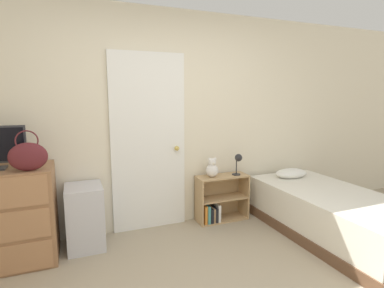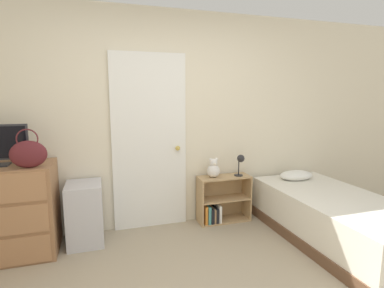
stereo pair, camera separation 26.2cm
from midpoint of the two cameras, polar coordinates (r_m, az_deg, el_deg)
name	(u,v)px [view 1 (the left image)]	position (r m, az deg, el deg)	size (l,w,h in m)	color
wall_back	(161,121)	(3.57, -8.07, 4.38)	(10.00, 0.06, 2.55)	beige
door_closed	(149,143)	(3.52, -10.37, 0.16)	(0.87, 0.09, 2.05)	white
dresser	(4,217)	(3.41, -34.07, -11.47)	(0.88, 0.55, 0.91)	#996B47
handbag	(28,156)	(3.05, -30.97, -2.02)	(0.32, 0.12, 0.36)	#591E23
storage_bin	(85,217)	(3.42, -21.87, -12.74)	(0.36, 0.44, 0.66)	silver
bookshelf	(218,202)	(3.86, 3.04, -10.94)	(0.66, 0.26, 0.58)	tan
teddy_bear	(212,169)	(3.69, 1.81, -4.74)	(0.16, 0.16, 0.24)	silver
desk_lamp	(238,160)	(3.78, 6.82, -3.10)	(0.12, 0.11, 0.27)	#262628
bed	(331,214)	(3.74, 23.19, -12.14)	(0.99, 1.97, 0.61)	brown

